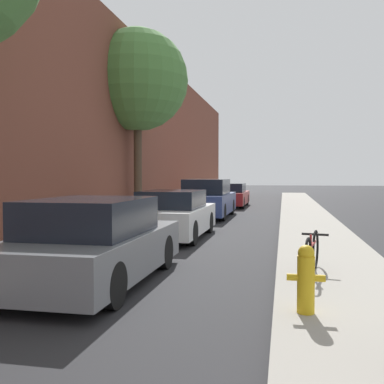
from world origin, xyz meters
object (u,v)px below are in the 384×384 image
(parked_car_navy, at_px, (207,199))
(parked_car_red, at_px, (229,195))
(parked_car_white, at_px, (174,215))
(parked_car_grey, at_px, (94,243))
(bicycle, at_px, (312,253))
(street_tree_far, at_px, (137,80))
(fire_hydrant, at_px, (306,278))

(parked_car_navy, relative_size, parked_car_red, 1.07)
(parked_car_white, bearing_deg, parked_car_grey, -90.01)
(parked_car_grey, xyz_separation_m, bicycle, (3.36, 0.83, -0.18))
(street_tree_far, bearing_deg, bicycle, -56.53)
(parked_car_grey, xyz_separation_m, street_tree_far, (-2.55, 9.78, 4.66))
(parked_car_grey, xyz_separation_m, parked_car_red, (0.06, 17.32, -0.02))
(parked_car_red, bearing_deg, street_tree_far, -109.11)
(parked_car_grey, relative_size, street_tree_far, 0.57)
(street_tree_far, xyz_separation_m, bicycle, (5.92, -8.95, -4.84))
(parked_car_navy, distance_m, parked_car_red, 6.11)
(parked_car_grey, xyz_separation_m, parked_car_white, (0.00, 5.17, -0.01))
(street_tree_far, height_order, fire_hydrant, street_tree_far)
(parked_car_grey, bearing_deg, street_tree_far, 104.63)
(parked_car_grey, bearing_deg, bicycle, 13.90)
(parked_car_navy, height_order, street_tree_far, street_tree_far)
(parked_car_navy, xyz_separation_m, fire_hydrant, (3.26, -12.48, -0.20))
(parked_car_navy, bearing_deg, fire_hydrant, -75.34)
(parked_car_navy, distance_m, bicycle, 10.94)
(parked_car_grey, relative_size, bicycle, 2.54)
(parked_car_white, bearing_deg, bicycle, -52.22)
(parked_car_red, height_order, street_tree_far, street_tree_far)
(parked_car_grey, relative_size, fire_hydrant, 5.13)
(parked_car_red, bearing_deg, parked_car_white, -90.27)
(parked_car_navy, bearing_deg, bicycle, -71.57)
(fire_hydrant, bearing_deg, street_tree_far, 117.38)
(parked_car_white, height_order, fire_hydrant, parked_car_white)
(fire_hydrant, xyz_separation_m, bicycle, (0.20, 2.10, -0.07))
(parked_car_red, distance_m, street_tree_far, 9.25)
(parked_car_red, xyz_separation_m, fire_hydrant, (3.11, -18.59, -0.08))
(parked_car_grey, distance_m, fire_hydrant, 3.41)
(parked_car_red, relative_size, street_tree_far, 0.61)
(bicycle, bearing_deg, parked_car_grey, -155.61)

